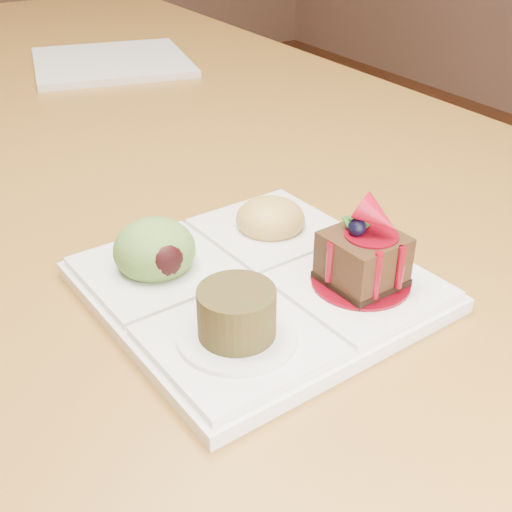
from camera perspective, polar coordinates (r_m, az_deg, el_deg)
ground at (r=1.46m, az=-12.93°, el=-15.96°), size 6.00×6.00×0.00m
dining_table at (r=1.08m, az=-17.16°, el=9.93°), size 1.00×1.80×0.75m
sampler_plate at (r=0.51m, az=-0.37°, el=-1.40°), size 0.26×0.26×0.09m
second_plate at (r=1.22m, az=-12.74°, el=16.47°), size 0.31×0.31×0.01m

